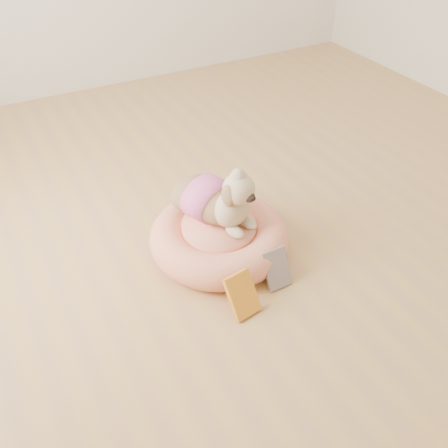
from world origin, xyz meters
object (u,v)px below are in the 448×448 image
pet_bed (219,238)px  book_yellow (242,295)px  book_white (277,269)px  dog (217,189)px

pet_bed → book_yellow: book_yellow is taller
pet_bed → book_white: bearing=-68.4°
pet_bed → book_white: size_ratio=3.69×
dog → book_yellow: bearing=-123.6°
pet_bed → book_white: pet_bed is taller
pet_bed → dog: dog is taller
pet_bed → book_white: (0.12, -0.30, 0.00)m
book_yellow → book_white: book_yellow is taller
pet_bed → dog: 0.25m
dog → book_white: size_ratio=2.49×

